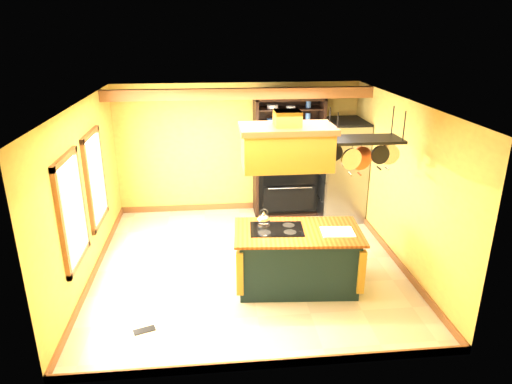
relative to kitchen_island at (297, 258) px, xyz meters
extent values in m
plane|color=beige|center=(-0.68, 0.72, -0.47)|extent=(5.00, 5.00, 0.00)
plane|color=white|center=(-0.68, 0.72, 2.23)|extent=(5.00, 5.00, 0.00)
cube|color=gold|center=(-0.68, 3.22, 0.88)|extent=(5.00, 0.02, 2.70)
cube|color=gold|center=(-0.68, -1.78, 0.88)|extent=(5.00, 0.02, 2.70)
cube|color=gold|center=(-3.18, 0.72, 0.88)|extent=(0.02, 5.00, 2.70)
cube|color=gold|center=(1.82, 0.72, 0.88)|extent=(0.02, 5.00, 2.70)
cube|color=brown|center=(-0.68, 2.42, 2.12)|extent=(5.00, 0.15, 0.20)
cube|color=brown|center=(-3.15, -0.08, 0.93)|extent=(0.06, 1.06, 1.56)
cube|color=white|center=(-3.12, -0.08, 0.93)|extent=(0.02, 0.85, 1.34)
cube|color=brown|center=(-3.15, 1.32, 0.93)|extent=(0.06, 1.06, 1.56)
cube|color=white|center=(-3.12, 1.32, 0.93)|extent=(0.02, 0.85, 1.34)
cube|color=black|center=(0.00, 0.00, -0.03)|extent=(1.79, 1.06, 0.88)
cube|color=brown|center=(0.00, 0.00, 0.43)|extent=(1.95, 1.18, 0.04)
cube|color=black|center=(-0.31, 0.07, 0.46)|extent=(0.82, 0.60, 0.01)
ellipsoid|color=silver|center=(-0.48, 0.21, 0.56)|extent=(0.20, 0.20, 0.16)
cube|color=white|center=(0.57, -0.13, 0.46)|extent=(0.49, 0.40, 0.02)
cube|color=#B2732C|center=(-0.20, 0.00, 1.69)|extent=(1.22, 0.66, 0.52)
cube|color=brown|center=(-0.20, 0.00, 1.99)|extent=(1.29, 0.73, 0.08)
cube|color=#B2732C|center=(-0.20, 0.00, 2.09)|extent=(0.35, 0.35, 0.28)
cube|color=black|center=(0.90, 0.00, 1.81)|extent=(1.02, 0.51, 0.04)
cylinder|color=black|center=(0.44, -0.21, 2.02)|extent=(0.02, 0.02, 0.42)
cylinder|color=black|center=(1.36, 0.20, 2.02)|extent=(0.02, 0.02, 0.42)
cylinder|color=black|center=(0.49, 0.10, 1.61)|extent=(0.27, 0.03, 0.27)
cylinder|color=silver|center=(0.70, -0.10, 1.56)|extent=(0.31, 0.03, 0.31)
cylinder|color=#CA5732|center=(0.90, 0.10, 1.51)|extent=(0.35, 0.03, 0.35)
cylinder|color=black|center=(1.11, -0.10, 1.61)|extent=(0.27, 0.03, 0.27)
cylinder|color=silver|center=(1.31, 0.10, 1.56)|extent=(0.31, 0.03, 0.31)
cube|color=gray|center=(1.39, 2.62, 0.52)|extent=(0.82, 1.01, 1.98)
cube|color=gray|center=(0.96, 2.37, 0.96)|extent=(0.03, 0.49, 1.07)
cube|color=gray|center=(0.96, 2.87, 0.96)|extent=(0.03, 0.49, 1.07)
cube|color=gray|center=(0.96, 2.62, -0.01)|extent=(0.03, 0.97, 0.83)
cube|color=black|center=(1.39, 2.62, -0.44)|extent=(0.78, 0.96, 0.06)
cube|color=black|center=(0.34, 3.17, 0.76)|extent=(1.39, 0.06, 2.46)
cube|color=black|center=(-0.33, 2.91, 0.76)|extent=(0.06, 0.59, 2.46)
cube|color=black|center=(1.00, 2.91, 0.76)|extent=(0.06, 0.59, 2.46)
cube|color=black|center=(0.34, 2.91, 0.92)|extent=(1.39, 0.59, 0.05)
cube|color=black|center=(0.34, 2.94, 0.26)|extent=(1.27, 0.49, 1.33)
cube|color=black|center=(0.34, 2.59, 0.55)|extent=(1.08, 0.04, 0.59)
cube|color=black|center=(0.34, 2.59, -0.04)|extent=(1.08, 0.04, 0.53)
cube|color=black|center=(0.34, 2.91, 1.19)|extent=(1.27, 0.53, 0.02)
cube|color=black|center=(0.34, 2.91, 1.48)|extent=(1.27, 0.53, 0.02)
cube|color=black|center=(0.34, 2.91, 1.76)|extent=(1.27, 0.53, 0.03)
cylinder|color=white|center=(-0.01, 2.86, 1.24)|extent=(0.22, 0.22, 0.07)
cylinder|color=#4370BD|center=(0.71, 2.86, 1.58)|extent=(0.10, 0.10, 0.17)
cube|color=black|center=(-2.19, -0.91, -0.46)|extent=(0.30, 0.21, 0.01)
camera|label=1|loc=(-1.24, -6.03, 3.31)|focal=32.00mm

